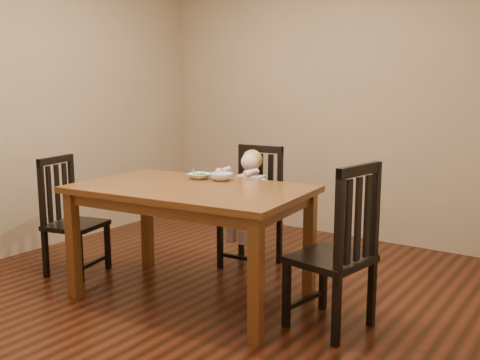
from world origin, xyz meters
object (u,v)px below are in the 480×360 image
Objects in this scene: chair_child at (253,209)px; bowl_veg at (221,177)px; chair_right at (338,251)px; dining_table at (191,199)px; chair_left at (71,218)px; toddler at (250,195)px; bowl_peas at (200,176)px.

chair_child reaches higher than bowl_veg.
chair_right is at bearing -11.07° from bowl_veg.
dining_table is 0.34m from bowl_veg.
chair_left is 2.23m from chair_right.
toddler is at bearing 98.60° from bowl_veg.
chair_left is 1.89× the size of toddler.
chair_child is 2.01× the size of toddler.
chair_left is (-1.13, -0.16, -0.26)m from dining_table.
chair_child is 1.06× the size of chair_left.
bowl_peas is at bearing -167.43° from bowl_veg.
toddler is at bearing 118.61° from chair_left.
bowl_veg is at bearing 93.16° from chair_child.
toddler is (1.09, 0.97, 0.15)m from chair_left.
dining_table is at bearing 105.01° from chair_right.
chair_left is 1.14m from bowl_peas.
chair_right is 1.27m from bowl_peas.
bowl_peas is (-0.14, 0.28, 0.12)m from dining_table.
bowl_veg is at bearing 84.25° from dining_table.
chair_right is at bearing 5.96° from dining_table.
dining_table is 1.80× the size of chair_left.
chair_child is at bearing -90.00° from toddler.
bowl_veg is (-1.04, 0.20, 0.34)m from chair_right.
toddler is at bearing 93.04° from dining_table.
chair_child is at bearing 93.16° from dining_table.
chair_left reaches higher than bowl_peas.
chair_left is at bearing 38.22° from chair_child.
toddler is 2.88× the size of bowl_veg.
chair_left reaches higher than dining_table.
bowl_veg is at bearing 93.49° from toddler.
bowl_veg is (0.07, -0.50, 0.23)m from toddler.
bowl_peas is 0.18m from bowl_veg.
toddler is 0.59m from bowl_peas.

